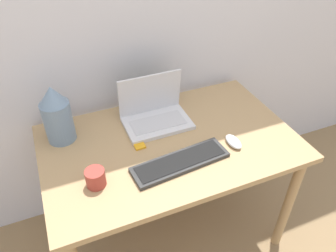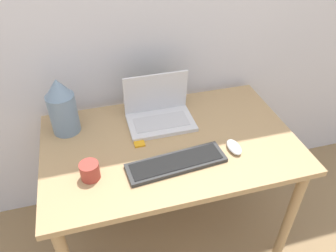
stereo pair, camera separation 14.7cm
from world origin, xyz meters
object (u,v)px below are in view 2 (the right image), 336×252
object	(u,v)px
vase	(62,107)
mug	(90,171)
laptop	(159,112)
mp3_player	(139,143)
keyboard	(176,163)
mouse	(234,147)

from	to	relation	value
vase	mug	bearing A→B (deg)	-76.46
laptop	vase	xyz separation A→B (m)	(-0.46, 0.04, 0.09)
mp3_player	mug	size ratio (longest dim) A/B	0.66
laptop	mug	distance (m)	0.49
vase	keyboard	bearing A→B (deg)	-39.63
vase	mug	xyz separation A→B (m)	(0.08, -0.35, -0.10)
mug	mp3_player	bearing A→B (deg)	33.51
mouse	mp3_player	xyz separation A→B (m)	(-0.41, 0.16, -0.01)
mp3_player	mug	xyz separation A→B (m)	(-0.24, -0.16, 0.03)
vase	mouse	bearing A→B (deg)	-25.47
mouse	laptop	bearing A→B (deg)	131.73
mouse	vase	bearing A→B (deg)	154.53
mouse	vase	distance (m)	0.82
mouse	keyboard	bearing A→B (deg)	-175.19
mouse	mug	world-z (taller)	mug
laptop	keyboard	size ratio (longest dim) A/B	0.73
mouse	mp3_player	size ratio (longest dim) A/B	2.03
laptop	mouse	size ratio (longest dim) A/B	3.02
vase	mp3_player	size ratio (longest dim) A/B	5.39
mp3_player	laptop	bearing A→B (deg)	48.64
laptop	mp3_player	distance (m)	0.21
mp3_player	vase	bearing A→B (deg)	148.82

